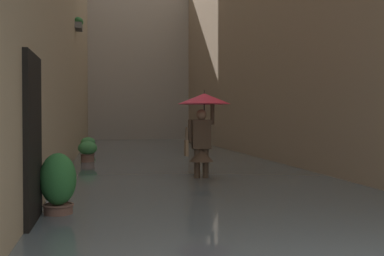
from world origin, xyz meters
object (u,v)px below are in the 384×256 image
Objects in this scene: potted_plant_near_right at (58,188)px; potted_plant_far_right at (88,153)px; person_wading at (203,118)px; potted_plant_mid_right at (88,146)px.

potted_plant_near_right is 1.27× the size of potted_plant_far_right.
person_wading reaches higher than potted_plant_far_right.
person_wading reaches higher than potted_plant_near_right.
potted_plant_far_right is (-0.13, -7.16, -0.08)m from potted_plant_near_right.
potted_plant_near_right is at bearing 88.93° from potted_plant_far_right.
person_wading reaches higher than potted_plant_mid_right.
potted_plant_near_right is at bearing 89.97° from potted_plant_mid_right.
person_wading is at bearing 121.63° from potted_plant_far_right.
potted_plant_far_right reaches higher than potted_plant_mid_right.
person_wading is 2.59× the size of potted_plant_far_right.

